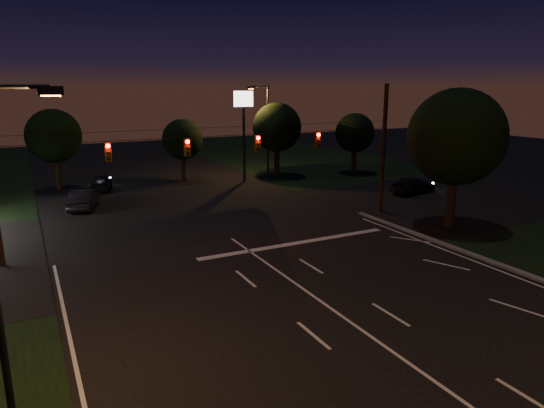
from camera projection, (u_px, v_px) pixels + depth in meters
ground at (389, 349)px, 16.68m from camera, size 140.00×140.00×0.00m
cross_street_right at (449, 198)px, 39.40m from camera, size 20.00×16.00×0.02m
stop_bar at (296, 243)px, 27.94m from camera, size 12.00×0.50×0.01m
utility_pole_right at (380, 212)px, 34.98m from camera, size 0.30×0.30×9.00m
utility_pole_left at (3, 267)px, 24.29m from camera, size 0.28×0.28×8.00m
signal_span at (223, 144)px, 28.30m from camera, size 24.00×0.40×1.56m
pole_sign_right at (244, 115)px, 44.68m from camera, size 1.80×0.30×8.40m
street_light_right_far at (265, 123)px, 48.08m from camera, size 2.20×0.35×9.00m
tree_right_near at (455, 138)px, 30.14m from camera, size 6.00×6.00×8.76m
tree_far_b at (54, 137)px, 41.51m from camera, size 4.60×4.60×6.98m
tree_far_c at (182, 140)px, 45.69m from camera, size 3.80×3.80×5.86m
tree_far_d at (276, 128)px, 47.78m from camera, size 4.80×4.80×7.30m
tree_far_e at (354, 133)px, 49.76m from camera, size 4.00×4.00×6.18m
car_oncoming_a at (101, 182)px, 42.02m from camera, size 2.50×4.37×1.40m
car_oncoming_b at (84, 199)px, 35.70m from camera, size 2.77×4.69×1.46m
car_cross at (413, 185)px, 40.89m from camera, size 4.92×2.79×1.34m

